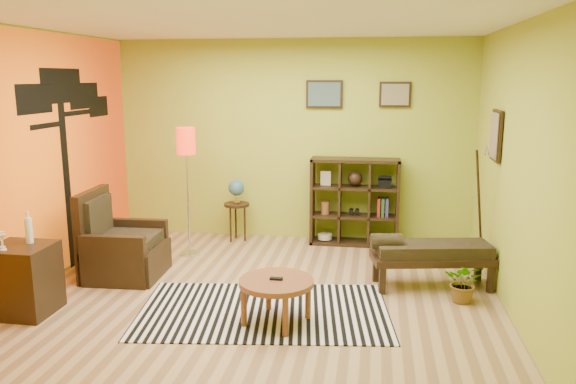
% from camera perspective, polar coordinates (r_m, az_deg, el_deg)
% --- Properties ---
extents(ground, '(5.00, 5.00, 0.00)m').
position_cam_1_polar(ground, '(6.09, -2.80, -10.39)').
color(ground, tan).
rests_on(ground, ground).
extents(room_shell, '(5.04, 4.54, 2.82)m').
position_cam_1_polar(room_shell, '(5.70, -3.87, 6.76)').
color(room_shell, '#9CAC32').
rests_on(room_shell, ground).
extents(zebra_rug, '(2.62, 1.75, 0.01)m').
position_cam_1_polar(zebra_rug, '(5.69, -2.45, -11.95)').
color(zebra_rug, silver).
rests_on(zebra_rug, ground).
extents(coffee_table, '(0.70, 0.70, 0.45)m').
position_cam_1_polar(coffee_table, '(5.30, -1.19, -9.50)').
color(coffee_table, brown).
rests_on(coffee_table, ground).
extents(armchair, '(0.87, 0.88, 1.01)m').
position_cam_1_polar(armchair, '(6.82, -16.66, -5.71)').
color(armchair, black).
rests_on(armchair, ground).
extents(side_cabinet, '(0.58, 0.53, 1.00)m').
position_cam_1_polar(side_cabinet, '(6.11, -25.38, -7.99)').
color(side_cabinet, black).
rests_on(side_cabinet, ground).
extents(floor_lamp, '(0.25, 0.25, 1.66)m').
position_cam_1_polar(floor_lamp, '(7.21, -10.29, 3.96)').
color(floor_lamp, silver).
rests_on(floor_lamp, ground).
extents(globe_table, '(0.36, 0.36, 0.87)m').
position_cam_1_polar(globe_table, '(7.89, -5.25, -0.28)').
color(globe_table, black).
rests_on(globe_table, ground).
extents(cube_shelf, '(1.20, 0.35, 1.20)m').
position_cam_1_polar(cube_shelf, '(7.75, 6.87, -1.01)').
color(cube_shelf, black).
rests_on(cube_shelf, ground).
extents(bench, '(1.39, 0.71, 0.61)m').
position_cam_1_polar(bench, '(6.36, 14.17, -6.01)').
color(bench, black).
rests_on(bench, ground).
extents(potted_plant, '(0.50, 0.53, 0.34)m').
position_cam_1_polar(potted_plant, '(6.11, 17.48, -9.17)').
color(potted_plant, '#26661E').
rests_on(potted_plant, ground).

